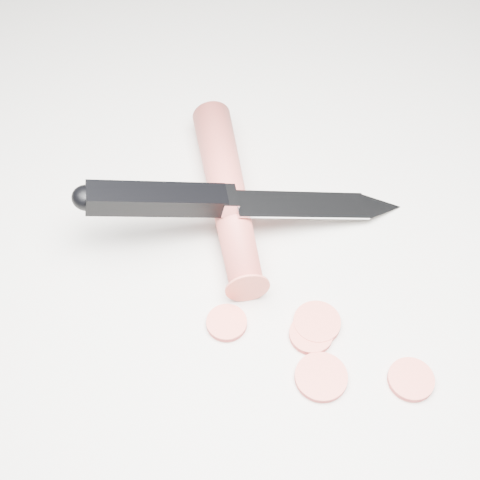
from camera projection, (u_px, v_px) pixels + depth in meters
ground at (284, 284)px, 0.58m from camera, size 2.40×2.40×0.00m
carrot at (228, 193)px, 0.61m from camera, size 0.12×0.20×0.03m
carrot_slice_0 at (311, 334)px, 0.54m from camera, size 0.04×0.04×0.01m
carrot_slice_1 at (227, 323)px, 0.55m from camera, size 0.03×0.03×0.01m
carrot_slice_2 at (321, 377)px, 0.52m from camera, size 0.04×0.04×0.01m
carrot_slice_3 at (411, 380)px, 0.52m from camera, size 0.04×0.04×0.01m
carrot_slice_4 at (317, 323)px, 0.55m from camera, size 0.04×0.04×0.01m
kitchen_knife at (247, 198)px, 0.58m from camera, size 0.28×0.15×0.08m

